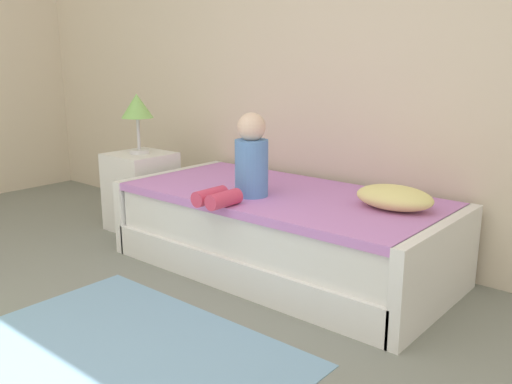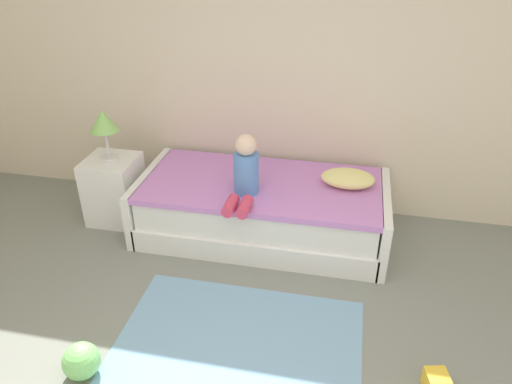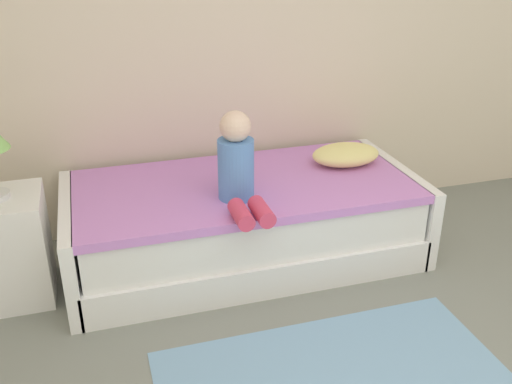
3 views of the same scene
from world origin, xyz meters
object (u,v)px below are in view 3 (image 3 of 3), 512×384
nightstand (6,248)px  child_figure (238,167)px  bed (244,221)px  pillow (346,155)px

nightstand → child_figure: 1.33m
nightstand → bed: bearing=1.5°
nightstand → pillow: pillow is taller
nightstand → pillow: bearing=3.7°
bed → nightstand: 1.35m
nightstand → pillow: (2.05, 0.13, 0.26)m
pillow → child_figure: bearing=-157.6°
nightstand → child_figure: size_ratio=1.18×
bed → nightstand: bearing=-178.5°
bed → child_figure: size_ratio=4.14×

